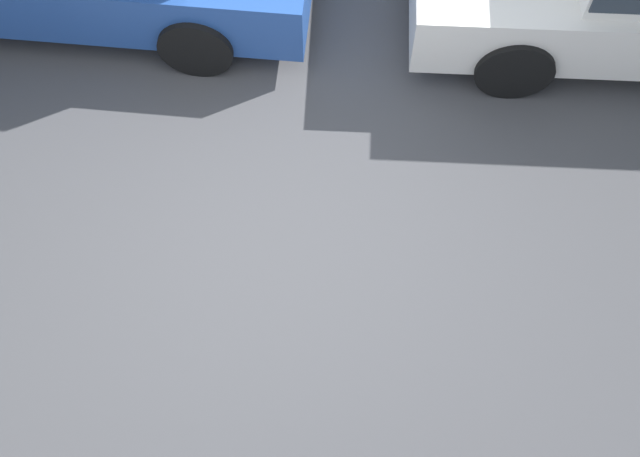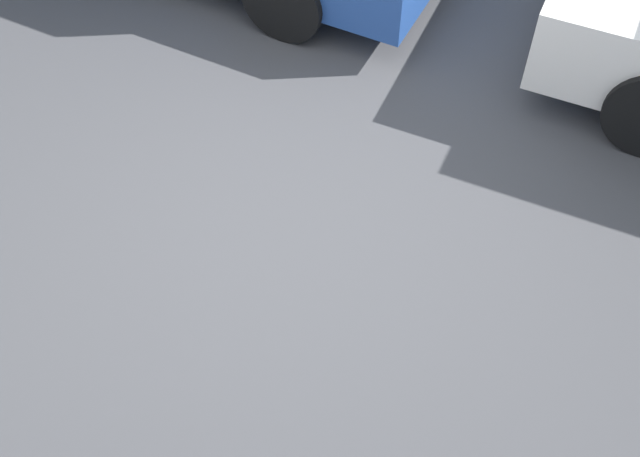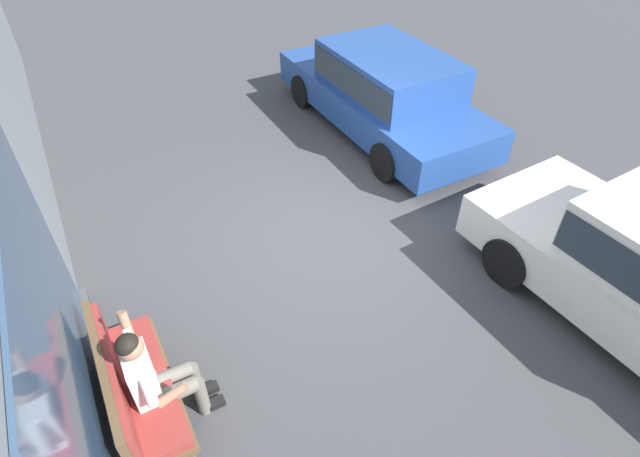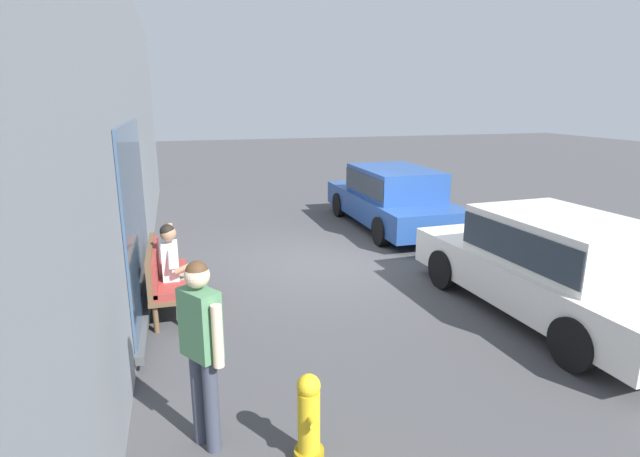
# 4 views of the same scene
# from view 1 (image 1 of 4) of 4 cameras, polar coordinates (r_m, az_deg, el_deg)

# --- Properties ---
(ground_plane) EXTENTS (60.00, 60.00, 0.00)m
(ground_plane) POSITION_cam_1_polar(r_m,az_deg,el_deg) (6.09, -3.30, 0.04)
(ground_plane) COLOR #424244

